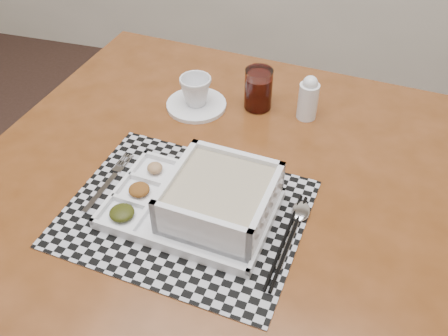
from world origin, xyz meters
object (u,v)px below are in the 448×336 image
Objects in this scene: cup at (196,91)px; dining_table at (209,198)px; creamer_bottle at (308,98)px; juice_glass at (258,91)px; serving_tray at (212,202)px.

dining_table is at bearing -53.29° from cup.
creamer_bottle is (0.17, 0.26, 0.13)m from dining_table.
dining_table is at bearing -99.92° from juice_glass.
cup is (-0.10, 0.23, 0.12)m from dining_table.
serving_tray is at bearing -54.53° from cup.
cup reaches higher than dining_table.
cup is 0.27m from creamer_bottle.
juice_glass is 0.12m from creamer_bottle.
serving_tray reaches higher than cup.
juice_glass is at bearing 176.24° from creamer_bottle.
serving_tray is 3.25× the size of juice_glass.
serving_tray is 0.37m from cup.
creamer_bottle reaches higher than cup.
juice_glass is at bearing 27.66° from cup.
creamer_bottle reaches higher than serving_tray.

